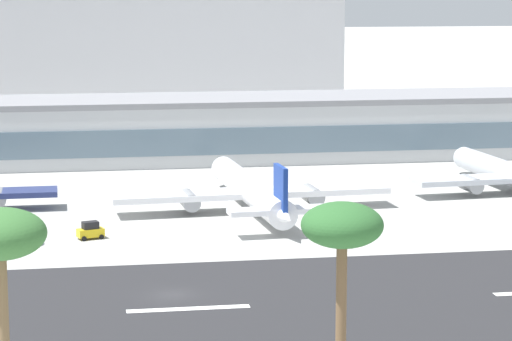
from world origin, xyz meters
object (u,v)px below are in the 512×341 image
(distant_hotel_block, at_px, (53,13))
(palm_tree_3, at_px, (342,233))
(terminal_building, at_px, (212,128))
(service_baggage_tug_1, at_px, (90,231))
(palm_tree_0, at_px, (0,241))
(airliner_navy_tail_gate_1, at_px, (253,192))

(distant_hotel_block, height_order, palm_tree_3, distant_hotel_block)
(terminal_building, relative_size, service_baggage_tug_1, 50.61)
(terminal_building, bearing_deg, distant_hotel_block, 107.35)
(terminal_building, distance_m, palm_tree_3, 127.47)
(distant_hotel_block, xyz_separation_m, palm_tree_0, (-1.33, -218.03, -9.25))
(palm_tree_0, xyz_separation_m, palm_tree_3, (22.82, -0.14, -0.26))
(service_baggage_tug_1, height_order, palm_tree_3, palm_tree_3)
(airliner_navy_tail_gate_1, distance_m, palm_tree_3, 79.42)
(airliner_navy_tail_gate_1, xyz_separation_m, service_baggage_tug_1, (-22.47, -13.26, -1.78))
(distant_hotel_block, xyz_separation_m, service_baggage_tug_1, (5.54, -153.12, -22.83))
(palm_tree_3, bearing_deg, palm_tree_0, 179.65)
(distant_hotel_block, bearing_deg, palm_tree_0, -90.35)
(airliner_navy_tail_gate_1, relative_size, palm_tree_3, 2.58)
(airliner_navy_tail_gate_1, relative_size, palm_tree_0, 2.54)
(service_baggage_tug_1, relative_size, palm_tree_0, 0.21)
(distant_hotel_block, bearing_deg, service_baggage_tug_1, -87.93)
(service_baggage_tug_1, xyz_separation_m, palm_tree_3, (15.95, -65.05, 13.32))
(airliner_navy_tail_gate_1, distance_m, service_baggage_tug_1, 26.15)
(terminal_building, xyz_separation_m, palm_tree_0, (-29.81, -126.84, 9.00))
(terminal_building, relative_size, distant_hotel_block, 1.27)
(palm_tree_0, bearing_deg, palm_tree_3, -0.35)
(distant_hotel_block, relative_size, palm_tree_0, 8.42)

